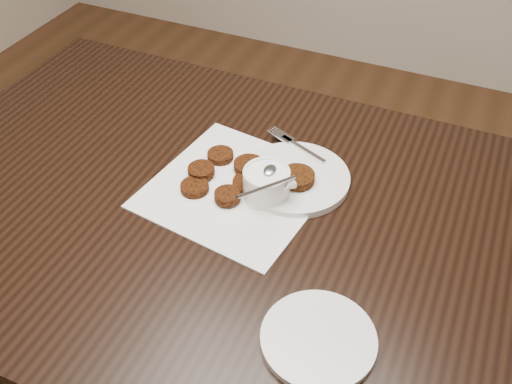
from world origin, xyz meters
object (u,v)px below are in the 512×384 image
at_px(table, 239,324).
at_px(sauce_ramekin, 267,171).
at_px(plate_empty, 318,339).
at_px(plate_with_patty, 295,175).
at_px(napkin, 237,189).

height_order(table, sauce_ramekin, sauce_ramekin).
bearing_deg(table, plate_empty, -41.28).
bearing_deg(plate_with_patty, sauce_ramekin, -116.24).
distance_m(napkin, sauce_ramekin, 0.09).
relative_size(napkin, plate_with_patty, 1.45).
xyz_separation_m(sauce_ramekin, plate_empty, (0.20, -0.27, -0.06)).
height_order(napkin, plate_empty, plate_empty).
xyz_separation_m(table, napkin, (-0.02, 0.05, 0.38)).
relative_size(table, plate_with_patty, 6.38).
xyz_separation_m(table, sauce_ramekin, (0.04, 0.06, 0.44)).
bearing_deg(table, sauce_ramekin, 55.79).
bearing_deg(sauce_ramekin, plate_empty, -53.22).
bearing_deg(table, plate_with_patty, 59.94).
xyz_separation_m(sauce_ramekin, plate_with_patty, (0.03, 0.07, -0.05)).
bearing_deg(sauce_ramekin, plate_with_patty, 63.76).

